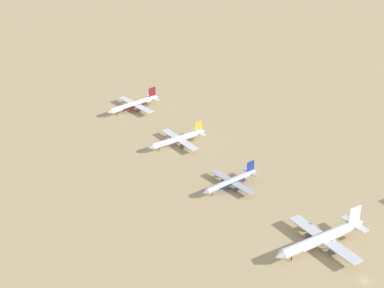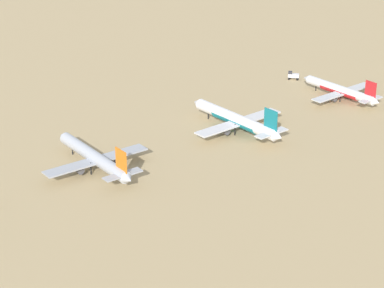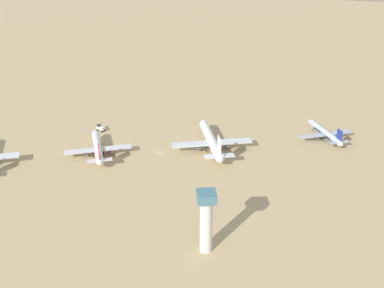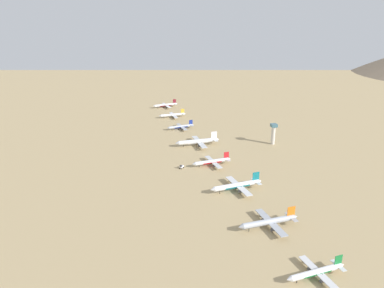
{
  "view_description": "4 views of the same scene",
  "coord_description": "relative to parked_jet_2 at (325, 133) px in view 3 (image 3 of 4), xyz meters",
  "views": [
    {
      "loc": [
        174.9,
        168.61,
        184.52
      ],
      "look_at": [
        10.37,
        -143.27,
        5.72
      ],
      "focal_mm": 61.61,
      "sensor_mm": 36.0,
      "label": 1
    },
    {
      "loc": [
        -250.51,
        253.94,
        120.92
      ],
      "look_at": [
        -17.34,
        120.38,
        3.34
      ],
      "focal_mm": 72.17,
      "sensor_mm": 36.0,
      "label": 2
    },
    {
      "loc": [
        -239.03,
        1.13,
        114.55
      ],
      "look_at": [
        2.84,
        -18.01,
        3.06
      ],
      "focal_mm": 44.96,
      "sensor_mm": 36.0,
      "label": 3
    },
    {
      "loc": [
        93.27,
        394.96,
        159.31
      ],
      "look_at": [
        11.12,
        -18.69,
        6.18
      ],
      "focal_mm": 35.83,
      "sensor_mm": 36.0,
      "label": 4
    }
  ],
  "objects": [
    {
      "name": "ground_plane",
      "position": [
        -10.97,
        96.57,
        -3.79
      ],
      "size": [
        2635.4,
        2635.4,
        0.0
      ],
      "primitive_type": "plane",
      "color": "tan"
    },
    {
      "name": "parked_jet_2",
      "position": [
        0.0,
        0.0,
        0.0
      ],
      "size": [
        39.29,
        32.19,
        11.39
      ],
      "color": "#B2B7C1",
      "rests_on": "ground"
    },
    {
      "name": "parked_jet_3",
      "position": [
        -9.24,
        67.9,
        1.49
      ],
      "size": [
        55.08,
        44.81,
        15.88
      ],
      "color": "silver",
      "rests_on": "ground"
    },
    {
      "name": "parked_jet_4",
      "position": [
        -11.24,
        130.11,
        0.46
      ],
      "size": [
        44.22,
        36.16,
        12.79
      ],
      "color": "silver",
      "rests_on": "ground"
    },
    {
      "name": "service_truck",
      "position": [
        21.89,
        131.85,
        -1.71
      ],
      "size": [
        5.34,
        5.54,
        3.9
      ],
      "color": "silver",
      "rests_on": "ground"
    },
    {
      "name": "control_tower",
      "position": [
        -99.48,
        80.47,
        10.65
      ],
      "size": [
        7.2,
        7.2,
        25.6
      ],
      "color": "beige",
      "rests_on": "ground"
    }
  ]
}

